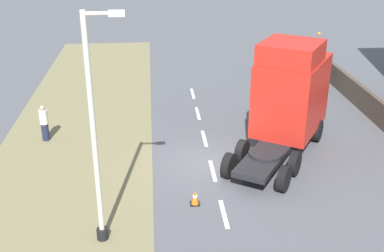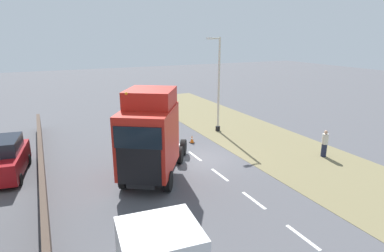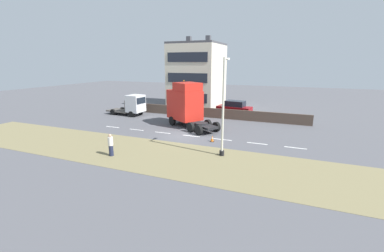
# 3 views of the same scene
# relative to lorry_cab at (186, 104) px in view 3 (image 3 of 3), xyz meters

# --- Properties ---
(ground_plane) EXTENTS (120.00, 120.00, 0.00)m
(ground_plane) POSITION_rel_lorry_cab_xyz_m (-3.67, -1.45, -2.47)
(ground_plane) COLOR #515156
(ground_plane) RESTS_ON ground
(grass_verge) EXTENTS (7.00, 44.00, 0.01)m
(grass_verge) POSITION_rel_lorry_cab_xyz_m (-9.67, -1.45, -2.46)
(grass_verge) COLOR olive
(grass_verge) RESTS_ON ground
(lane_markings) EXTENTS (0.16, 21.00, 0.00)m
(lane_markings) POSITION_rel_lorry_cab_xyz_m (-3.67, -2.15, -2.47)
(lane_markings) COLOR white
(lane_markings) RESTS_ON ground
(boundary_wall) EXTENTS (0.25, 24.00, 1.27)m
(boundary_wall) POSITION_rel_lorry_cab_xyz_m (5.33, -1.45, -1.84)
(boundary_wall) COLOR #4C3D33
(boundary_wall) RESTS_ON ground
(building_block) EXTENTS (8.46, 7.36, 11.15)m
(building_block) POSITION_rel_lorry_cab_xyz_m (13.06, 3.65, 2.56)
(building_block) COLOR beige
(building_block) RESTS_ON ground
(lorry_cab) EXTENTS (5.74, 7.00, 5.06)m
(lorry_cab) POSITION_rel_lorry_cab_xyz_m (0.00, 0.00, 0.00)
(lorry_cab) COLOR black
(lorry_cab) RESTS_ON ground
(flatbed_truck) EXTENTS (2.56, 5.66, 2.83)m
(flatbed_truck) POSITION_rel_lorry_cab_xyz_m (2.61, 8.96, -0.99)
(flatbed_truck) COLOR silver
(flatbed_truck) RESTS_ON ground
(parked_car) EXTENTS (2.40, 4.71, 2.15)m
(parked_car) POSITION_rel_lorry_cab_xyz_m (7.09, -3.93, -1.43)
(parked_car) COLOR maroon
(parked_car) RESTS_ON ground
(lamp_post) EXTENTS (1.31, 0.37, 7.43)m
(lamp_post) POSITION_rel_lorry_cab_xyz_m (-7.78, -6.45, 0.91)
(lamp_post) COLOR black
(lamp_post) RESTS_ON ground
(pedestrian) EXTENTS (0.39, 0.39, 1.76)m
(pedestrian) POSITION_rel_lorry_cab_xyz_m (-11.15, 1.49, -1.60)
(pedestrian) COLOR #1E233D
(pedestrian) RESTS_ON ground
(traffic_cone_lead) EXTENTS (0.36, 0.36, 0.58)m
(traffic_cone_lead) POSITION_rel_lorry_cab_xyz_m (-4.64, -4.62, -2.19)
(traffic_cone_lead) COLOR black
(traffic_cone_lead) RESTS_ON ground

